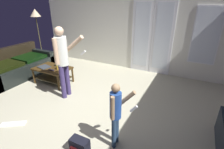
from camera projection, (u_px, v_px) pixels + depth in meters
The scene contains 14 objects.
ground_plane at pixel (80, 107), 3.69m from camera, with size 6.34×5.38×0.02m, color #ABA78C.
wall_back_with_doors at pixel (131, 26), 5.26m from camera, with size 6.34×0.09×2.81m.
leather_couch at pixel (18, 67), 5.05m from camera, with size 0.98×1.94×0.84m.
coffee_table at pixel (53, 72), 4.64m from camera, with size 0.95×0.63×0.44m.
person_adult at pixel (63, 57), 3.71m from camera, with size 0.62×0.47×1.63m.
person_child at pixel (116, 110), 2.48m from camera, with size 0.38×0.31×1.08m.
floor_lamp at pixel (36, 16), 5.68m from camera, with size 0.34×0.34×1.85m.
backpack at pixel (80, 147), 2.52m from camera, with size 0.28×0.20×0.26m.
loose_keyboard at pixel (13, 124), 3.16m from camera, with size 0.44×0.35×0.02m.
laptop_closed at pixel (44, 67), 4.62m from camera, with size 0.31×0.26×0.02m, color #363C42.
cup_near_edge at pixel (64, 64), 4.67m from camera, with size 0.09×0.09×0.10m, color white.
cup_by_laptop at pixel (58, 67), 4.47m from camera, with size 0.07×0.07×0.12m, color gold.
tv_remote_black at pixel (51, 70), 4.41m from camera, with size 0.17×0.05×0.02m, color black.
dvd_remote_slim at pixel (57, 65), 4.73m from camera, with size 0.17×0.05×0.02m, color black.
Camera 1 is at (2.03, -2.44, 2.13)m, focal length 27.23 mm.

